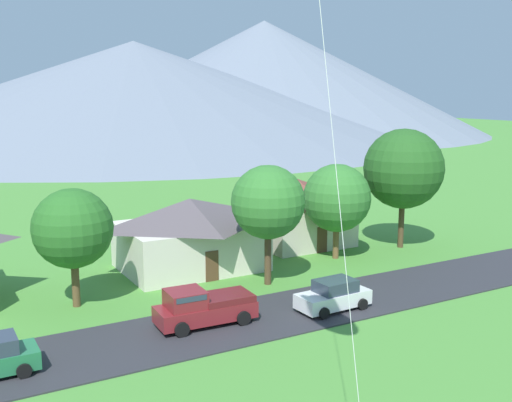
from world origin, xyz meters
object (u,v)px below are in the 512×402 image
(tree_far_right, at_px, (73,229))
(parked_car_white_mid_west, at_px, (334,295))
(tree_near_left, at_px, (404,169))
(house_left_center, at_px, (190,232))
(tree_right_of_center, at_px, (268,202))
(pickup_truck_maroon_west_side, at_px, (203,307))
(house_rightmost, at_px, (296,210))
(tree_near_right, at_px, (337,198))

(tree_far_right, bearing_deg, parked_car_white_mid_west, -32.11)
(tree_near_left, height_order, parked_car_white_mid_west, tree_near_left)
(house_left_center, xyz_separation_m, tree_far_right, (-8.72, -3.82, 2.00))
(tree_right_of_center, bearing_deg, pickup_truck_maroon_west_side, -146.01)
(tree_near_left, distance_m, parked_car_white_mid_west, 16.52)
(house_rightmost, height_order, parked_car_white_mid_west, house_rightmost)
(tree_near_right, bearing_deg, house_left_center, 164.24)
(tree_right_of_center, height_order, parked_car_white_mid_west, tree_right_of_center)
(house_rightmost, distance_m, tree_near_right, 5.69)
(house_left_center, relative_size, tree_far_right, 1.45)
(tree_near_right, bearing_deg, tree_near_left, 0.69)
(pickup_truck_maroon_west_side, bearing_deg, house_rightmost, 42.06)
(parked_car_white_mid_west, bearing_deg, house_left_center, 107.36)
(tree_near_left, relative_size, tree_near_right, 1.33)
(tree_right_of_center, distance_m, parked_car_white_mid_west, 7.39)
(tree_near_left, xyz_separation_m, tree_far_right, (-25.30, -1.01, -1.65))
(tree_right_of_center, height_order, pickup_truck_maroon_west_side, tree_right_of_center)
(tree_near_right, xyz_separation_m, parked_car_white_mid_west, (-6.63, -8.67, -3.61))
(house_left_center, xyz_separation_m, house_rightmost, (10.27, 2.52, 0.17))
(house_left_center, bearing_deg, tree_far_right, -156.35)
(tree_far_right, xyz_separation_m, pickup_truck_maroon_west_side, (5.04, -6.25, -3.47))
(tree_far_right, relative_size, pickup_truck_maroon_west_side, 1.29)
(parked_car_white_mid_west, xyz_separation_m, pickup_truck_maroon_west_side, (-7.30, 1.49, 0.19))
(tree_near_left, relative_size, tree_right_of_center, 1.22)
(house_rightmost, height_order, pickup_truck_maroon_west_side, house_rightmost)
(tree_near_right, height_order, parked_car_white_mid_west, tree_near_right)
(tree_near_left, distance_m, pickup_truck_maroon_west_side, 22.13)
(tree_near_left, height_order, tree_right_of_center, tree_near_left)
(tree_right_of_center, bearing_deg, house_left_center, 116.47)
(house_left_center, xyz_separation_m, tree_right_of_center, (2.83, -5.68, 2.74))
(house_left_center, distance_m, pickup_truck_maroon_west_side, 10.82)
(house_left_center, height_order, tree_right_of_center, tree_right_of_center)
(house_left_center, distance_m, tree_right_of_center, 6.91)
(house_rightmost, bearing_deg, house_left_center, -166.23)
(parked_car_white_mid_west, bearing_deg, tree_right_of_center, 97.61)
(tree_near_right, distance_m, tree_far_right, 18.98)
(house_left_center, distance_m, house_rightmost, 10.57)
(tree_near_left, bearing_deg, house_left_center, 170.37)
(tree_far_right, bearing_deg, house_left_center, 23.65)
(house_rightmost, relative_size, tree_near_left, 0.85)
(tree_right_of_center, bearing_deg, tree_near_right, 20.63)
(tree_right_of_center, relative_size, pickup_truck_maroon_west_side, 1.44)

